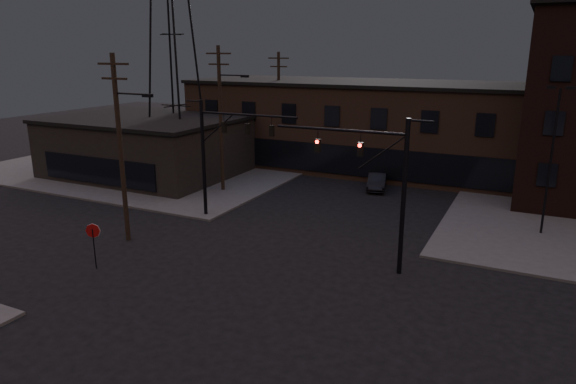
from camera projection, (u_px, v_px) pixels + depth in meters
The scene contains 14 objects.
ground at pixel (246, 283), 25.42m from camera, with size 140.00×140.00×0.00m, color black.
sidewalk_nw at pixel (173, 160), 53.78m from camera, with size 30.00×30.00×0.15m, color #474744.
building_row at pixel (396, 128), 48.57m from camera, with size 40.00×12.00×8.00m, color brown.
building_left at pixel (147, 148), 47.10m from camera, with size 16.00×12.00×5.00m, color black.
traffic_signal_near at pixel (382, 178), 25.72m from camera, with size 7.12×0.24×8.00m.
traffic_signal_far at pixel (219, 146), 33.86m from camera, with size 7.12×0.24×8.00m.
stop_sign at pixel (93, 235), 26.61m from camera, with size 0.72×0.33×2.48m.
utility_pole_near at pixel (121, 145), 29.60m from camera, with size 3.70×0.28×11.00m.
utility_pole_mid at pixel (221, 116), 40.33m from camera, with size 3.70×0.28×11.50m.
utility_pole_far at pixel (279, 106), 51.26m from camera, with size 2.20×0.28×11.00m.
transmission_tower at pixel (172, 34), 45.31m from camera, with size 7.00×7.00×25.00m, color black, non-canonical shape.
lot_light_a at pixel (552, 148), 30.53m from camera, with size 1.50×0.28×9.14m.
parked_car_lot_b at pixel (564, 188), 39.66m from camera, with size 1.98×4.86×1.41m, color #AFAFB1.
car_crossing at pixel (377, 181), 42.41m from camera, with size 1.42×4.08×1.34m, color black.
Camera 1 is at (12.13, -20.00, 11.10)m, focal length 32.00 mm.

